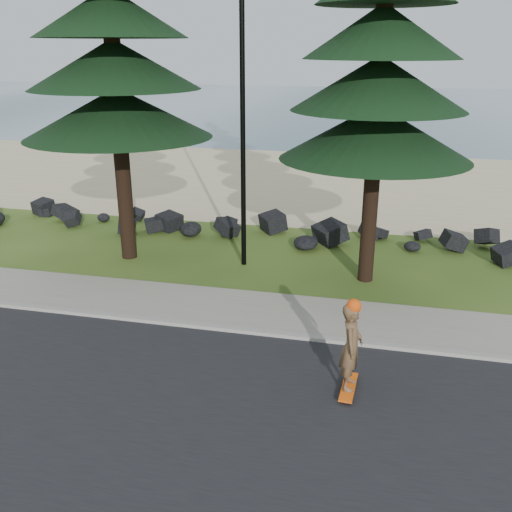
{
  "coord_description": "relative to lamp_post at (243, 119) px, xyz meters",
  "views": [
    {
      "loc": [
        3.82,
        -11.82,
        5.99
      ],
      "look_at": [
        1.1,
        0.0,
        1.5
      ],
      "focal_mm": 40.0,
      "sensor_mm": 36.0,
      "label": 1
    }
  ],
  "objects": [
    {
      "name": "seawall_boulders",
      "position": [
        0.0,
        2.4,
        -4.13
      ],
      "size": [
        60.0,
        2.4,
        1.1
      ],
      "primitive_type": null,
      "color": "black",
      "rests_on": "ground"
    },
    {
      "name": "ocean",
      "position": [
        0.0,
        47.8,
        -4.13
      ],
      "size": [
        160.0,
        58.0,
        0.01
      ],
      "primitive_type": "cube",
      "color": "#3B5F71",
      "rests_on": "ground"
    },
    {
      "name": "lamp_post",
      "position": [
        0.0,
        0.0,
        0.0
      ],
      "size": [
        0.25,
        0.14,
        8.14
      ],
      "color": "black",
      "rests_on": "ground"
    },
    {
      "name": "skateboarder",
      "position": [
        3.47,
        -5.89,
        -3.2
      ],
      "size": [
        0.43,
        1.0,
        1.84
      ],
      "rotation": [
        0.0,
        0.0,
        1.52
      ],
      "color": "#F85A0E",
      "rests_on": "ground"
    },
    {
      "name": "kerb",
      "position": [
        0.0,
        -4.1,
        -4.08
      ],
      "size": [
        160.0,
        0.2,
        0.1
      ],
      "primitive_type": "cube",
      "color": "#9B968C",
      "rests_on": "ground"
    },
    {
      "name": "sidewalk",
      "position": [
        0.0,
        -3.0,
        -4.09
      ],
      "size": [
        160.0,
        2.0,
        0.08
      ],
      "primitive_type": "cube",
      "color": "gray",
      "rests_on": "ground"
    },
    {
      "name": "road",
      "position": [
        0.0,
        -7.7,
        -4.12
      ],
      "size": [
        160.0,
        7.0,
        0.02
      ],
      "primitive_type": "cube",
      "color": "black",
      "rests_on": "ground"
    },
    {
      "name": "beach_sand",
      "position": [
        0.0,
        11.3,
        -4.13
      ],
      "size": [
        160.0,
        15.0,
        0.01
      ],
      "primitive_type": "cube",
      "color": "#C0B780",
      "rests_on": "ground"
    },
    {
      "name": "ground",
      "position": [
        0.0,
        -3.2,
        -4.13
      ],
      "size": [
        160.0,
        160.0,
        0.0
      ],
      "primitive_type": "plane",
      "color": "#334C17",
      "rests_on": "ground"
    }
  ]
}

